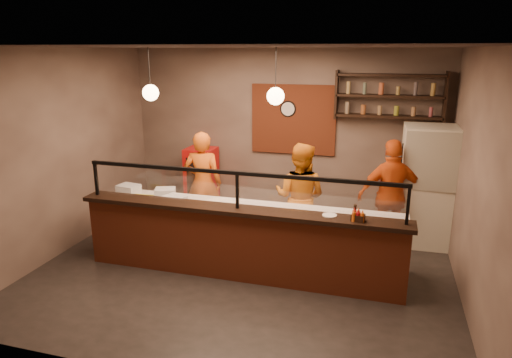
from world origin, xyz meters
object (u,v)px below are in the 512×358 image
(wall_clock, at_px, (288,109))
(pizza_dough, at_px, (219,202))
(cook_right, at_px, (391,196))
(pepper_mill, at_px, (355,211))
(red_cooler, at_px, (202,181))
(condiment_caddy, at_px, (358,218))
(cook_mid, at_px, (300,197))
(cook_left, at_px, (203,183))
(fridge, at_px, (426,186))

(wall_clock, height_order, pizza_dough, wall_clock)
(cook_right, distance_m, pepper_mill, 1.67)
(red_cooler, xyz_separation_m, condiment_caddy, (3.19, -2.49, 0.45))
(cook_mid, bearing_deg, condiment_caddy, 136.08)
(cook_left, relative_size, pepper_mill, 10.05)
(red_cooler, xyz_separation_m, pizza_dough, (1.07, -1.87, 0.25))
(cook_mid, relative_size, pizza_dough, 3.83)
(red_cooler, bearing_deg, cook_mid, -27.91)
(cook_right, height_order, condiment_caddy, cook_right)
(pizza_dough, bearing_deg, condiment_caddy, -16.45)
(pizza_dough, xyz_separation_m, condiment_caddy, (2.12, -0.63, 0.20))
(cook_mid, height_order, cook_right, cook_right)
(cook_mid, xyz_separation_m, cook_right, (1.41, 0.37, 0.03))
(cook_right, relative_size, red_cooler, 1.39)
(cook_left, distance_m, condiment_caddy, 3.16)
(cook_right, bearing_deg, wall_clock, -47.35)
(fridge, bearing_deg, red_cooler, 173.12)
(condiment_caddy, bearing_deg, pepper_mill, 118.49)
(cook_mid, bearing_deg, pepper_mill, 136.66)
(cook_left, distance_m, pepper_mill, 3.08)
(cook_left, xyz_separation_m, pizza_dough, (0.64, -0.90, -0.01))
(red_cooler, bearing_deg, fridge, -4.82)
(pizza_dough, distance_m, pepper_mill, 2.15)
(wall_clock, bearing_deg, cook_right, -30.08)
(pepper_mill, bearing_deg, fridge, 63.18)
(pizza_dough, bearing_deg, cook_left, 125.25)
(cook_mid, distance_m, condiment_caddy, 1.65)
(pizza_dough, bearing_deg, fridge, 25.61)
(pizza_dough, xyz_separation_m, pepper_mill, (2.07, -0.54, 0.25))
(red_cooler, distance_m, condiment_caddy, 4.07)
(wall_clock, relative_size, pizza_dough, 0.65)
(cook_mid, relative_size, condiment_caddy, 11.11)
(red_cooler, bearing_deg, wall_clock, 11.01)
(pizza_dough, height_order, pepper_mill, pepper_mill)
(condiment_caddy, relative_size, pepper_mill, 0.87)
(fridge, bearing_deg, wall_clock, 162.88)
(condiment_caddy, bearing_deg, red_cooler, 142.00)
(cook_right, bearing_deg, cook_left, -14.68)
(cook_right, bearing_deg, pizza_dough, 5.10)
(cook_mid, bearing_deg, pizza_dough, 39.87)
(cook_right, bearing_deg, pepper_mill, 56.17)
(condiment_caddy, xyz_separation_m, pepper_mill, (-0.05, 0.09, 0.05))
(wall_clock, relative_size, pepper_mill, 1.65)
(red_cooler, height_order, pizza_dough, red_cooler)
(cook_mid, distance_m, cook_right, 1.46)
(cook_right, distance_m, condiment_caddy, 1.74)
(pepper_mill, bearing_deg, pizza_dough, 165.51)
(red_cooler, bearing_deg, pepper_mill, -36.96)
(cook_mid, bearing_deg, cook_right, -156.56)
(red_cooler, xyz_separation_m, pepper_mill, (3.14, -2.40, 0.49))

